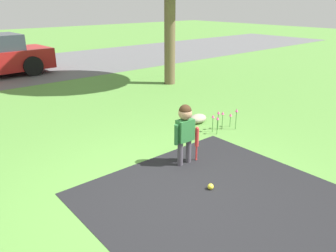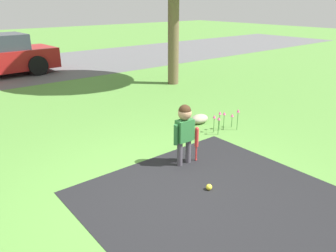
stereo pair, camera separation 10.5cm
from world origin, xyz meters
name	(u,v)px [view 1 (the left image)]	position (x,y,z in m)	size (l,w,h in m)	color
ground_plane	(166,196)	(0.00, 0.00, 0.00)	(60.00, 60.00, 0.00)	#518438
child	(185,126)	(0.82, 0.52, 0.64)	(0.40, 0.21, 0.98)	#4C4751
baseball_bat	(197,139)	(1.05, 0.48, 0.38)	(0.06, 0.06, 0.58)	red
sports_ball	(211,187)	(0.58, -0.27, 0.04)	(0.08, 0.08, 0.08)	yellow
flower_bed	(223,116)	(2.40, 1.08, 0.31)	(0.57, 0.27, 0.44)	#38702D
edging_rock	(198,119)	(2.32, 1.70, 0.09)	(0.41, 0.28, 0.19)	#9E937F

